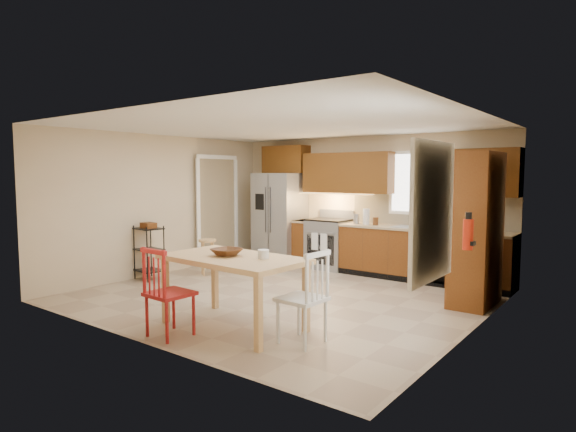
% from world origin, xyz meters
% --- Properties ---
extents(floor, '(5.50, 5.50, 0.00)m').
position_xyz_m(floor, '(0.00, 0.00, 0.00)').
color(floor, gray).
rests_on(floor, ground).
extents(ceiling, '(5.50, 5.00, 0.02)m').
position_xyz_m(ceiling, '(0.00, 0.00, 2.50)').
color(ceiling, silver).
rests_on(ceiling, ground).
extents(wall_back, '(5.50, 0.02, 2.50)m').
position_xyz_m(wall_back, '(0.00, 2.50, 1.25)').
color(wall_back, '#CCB793').
rests_on(wall_back, ground).
extents(wall_front, '(5.50, 0.02, 2.50)m').
position_xyz_m(wall_front, '(0.00, -2.50, 1.25)').
color(wall_front, '#CCB793').
rests_on(wall_front, ground).
extents(wall_left, '(0.02, 5.00, 2.50)m').
position_xyz_m(wall_left, '(-2.75, 0.00, 1.25)').
color(wall_left, '#CCB793').
rests_on(wall_left, ground).
extents(wall_right, '(0.02, 5.00, 2.50)m').
position_xyz_m(wall_right, '(2.75, 0.00, 1.25)').
color(wall_right, '#CCB793').
rests_on(wall_right, ground).
extents(refrigerator, '(0.92, 0.75, 1.82)m').
position_xyz_m(refrigerator, '(-1.70, 2.12, 0.91)').
color(refrigerator, gray).
rests_on(refrigerator, floor).
extents(range_stove, '(0.76, 0.63, 0.92)m').
position_xyz_m(range_stove, '(-0.55, 2.19, 0.46)').
color(range_stove, gray).
rests_on(range_stove, floor).
extents(base_cabinet_narrow, '(0.30, 0.60, 0.90)m').
position_xyz_m(base_cabinet_narrow, '(-1.10, 2.20, 0.45)').
color(base_cabinet_narrow, '#623612').
rests_on(base_cabinet_narrow, floor).
extents(base_cabinet_run, '(2.92, 0.60, 0.90)m').
position_xyz_m(base_cabinet_run, '(1.29, 2.20, 0.45)').
color(base_cabinet_run, '#623612').
rests_on(base_cabinet_run, floor).
extents(dishwasher, '(0.60, 0.02, 0.78)m').
position_xyz_m(dishwasher, '(1.85, 1.91, 0.45)').
color(dishwasher, black).
rests_on(dishwasher, floor).
extents(backsplash, '(2.92, 0.03, 0.55)m').
position_xyz_m(backsplash, '(1.29, 2.48, 1.18)').
color(backsplash, beige).
rests_on(backsplash, wall_back).
extents(upper_over_fridge, '(1.00, 0.35, 0.55)m').
position_xyz_m(upper_over_fridge, '(-1.70, 2.33, 2.10)').
color(upper_over_fridge, '#55310E').
rests_on(upper_over_fridge, wall_back).
extents(upper_left_block, '(1.80, 0.35, 0.75)m').
position_xyz_m(upper_left_block, '(-0.25, 2.33, 1.83)').
color(upper_left_block, '#55310E').
rests_on(upper_left_block, wall_back).
extents(upper_right_block, '(1.00, 0.35, 0.75)m').
position_xyz_m(upper_right_block, '(2.25, 2.33, 1.83)').
color(upper_right_block, '#55310E').
rests_on(upper_right_block, wall_back).
extents(window_back, '(1.12, 0.04, 1.12)m').
position_xyz_m(window_back, '(1.10, 2.48, 1.65)').
color(window_back, white).
rests_on(window_back, wall_back).
extents(sink, '(0.62, 0.46, 0.16)m').
position_xyz_m(sink, '(1.10, 2.20, 0.86)').
color(sink, gray).
rests_on(sink, base_cabinet_run).
extents(undercab_glow, '(1.60, 0.30, 0.01)m').
position_xyz_m(undercab_glow, '(-0.55, 2.30, 1.43)').
color(undercab_glow, '#FFBF66').
rests_on(undercab_glow, wall_back).
extents(soap_bottle, '(0.09, 0.09, 0.19)m').
position_xyz_m(soap_bottle, '(1.48, 2.10, 1.00)').
color(soap_bottle, '#B2200C').
rests_on(soap_bottle, base_cabinet_run).
extents(paper_towel, '(0.12, 0.12, 0.28)m').
position_xyz_m(paper_towel, '(0.25, 2.15, 1.04)').
color(paper_towel, silver).
rests_on(paper_towel, base_cabinet_run).
extents(canister_steel, '(0.11, 0.11, 0.18)m').
position_xyz_m(canister_steel, '(0.05, 2.15, 0.99)').
color(canister_steel, gray).
rests_on(canister_steel, base_cabinet_run).
extents(canister_wood, '(0.10, 0.10, 0.14)m').
position_xyz_m(canister_wood, '(0.45, 2.12, 0.97)').
color(canister_wood, '#532F16').
rests_on(canister_wood, base_cabinet_run).
extents(pantry, '(0.50, 0.95, 2.10)m').
position_xyz_m(pantry, '(2.43, 1.20, 1.05)').
color(pantry, '#623612').
rests_on(pantry, floor).
extents(fire_extinguisher, '(0.12, 0.12, 0.36)m').
position_xyz_m(fire_extinguisher, '(2.63, 0.15, 1.10)').
color(fire_extinguisher, '#B2200C').
rests_on(fire_extinguisher, wall_right).
extents(window_right, '(0.04, 1.02, 1.32)m').
position_xyz_m(window_right, '(2.68, -1.15, 1.45)').
color(window_right, white).
rests_on(window_right, wall_right).
extents(doorway, '(0.04, 0.95, 2.10)m').
position_xyz_m(doorway, '(-2.67, 1.30, 1.05)').
color(doorway, '#8C7A59').
rests_on(doorway, wall_left).
extents(dining_table, '(1.74, 1.03, 0.83)m').
position_xyz_m(dining_table, '(0.45, -1.52, 0.41)').
color(dining_table, tan).
rests_on(dining_table, floor).
extents(chair_red, '(0.49, 0.49, 1.00)m').
position_xyz_m(chair_red, '(0.10, -2.17, 0.50)').
color(chair_red, '#AB1C1A').
rests_on(chair_red, floor).
extents(chair_white, '(0.49, 0.49, 1.00)m').
position_xyz_m(chair_white, '(1.40, -1.47, 0.50)').
color(chair_white, silver).
rests_on(chair_white, floor).
extents(table_bowl, '(0.36, 0.36, 0.08)m').
position_xyz_m(table_bowl, '(0.34, -1.52, 0.84)').
color(table_bowl, '#532F16').
rests_on(table_bowl, dining_table).
extents(table_jar, '(0.14, 0.14, 0.16)m').
position_xyz_m(table_jar, '(0.82, -1.41, 0.87)').
color(table_jar, silver).
rests_on(table_jar, dining_table).
extents(bar_stool, '(0.41, 0.41, 0.64)m').
position_xyz_m(bar_stool, '(-1.95, 0.35, 0.32)').
color(bar_stool, tan).
rests_on(bar_stool, floor).
extents(utility_cart, '(0.50, 0.41, 0.93)m').
position_xyz_m(utility_cart, '(-2.50, -0.49, 0.46)').
color(utility_cart, black).
rests_on(utility_cart, floor).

